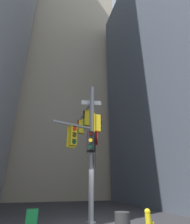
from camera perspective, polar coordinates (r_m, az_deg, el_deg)
name	(u,v)px	position (r m, az deg, el deg)	size (l,w,h in m)	color
building_mid_block	(57,91)	(36.70, -12.01, 6.63)	(17.82, 17.82, 38.71)	tan
signal_pole_assembly	(87,136)	(10.38, -2.44, -7.59)	(2.93, 4.12, 7.41)	gray
fire_hydrant	(148,221)	(8.20, 16.85, -30.60)	(0.33, 0.23, 0.90)	yellow
newspaper_box	(31,222)	(8.48, -19.83, -30.27)	(0.45, 0.36, 0.86)	#198C3F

